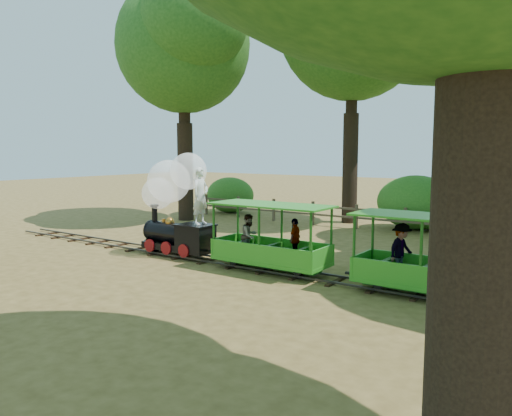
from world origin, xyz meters
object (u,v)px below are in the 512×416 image
Objects in this scene: carriage_front at (270,244)px; carriage_rear at (424,262)px; locomotive at (174,197)px; fence at (380,217)px.

carriage_rear is (4.01, 0.02, 0.02)m from carriage_front.
fence is at bearing 66.66° from locomotive.
locomotive reaches higher than fence.
carriage_front is 1.00× the size of carriage_rear.
carriage_front is at bearing -179.70° from carriage_rear.
locomotive is 0.98× the size of carriage_rear.
carriage_front is 4.01m from carriage_rear.
locomotive is 3.64m from carriage_front.
carriage_rear is (7.50, -0.05, -1.02)m from locomotive.
locomotive reaches higher than carriage_front.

